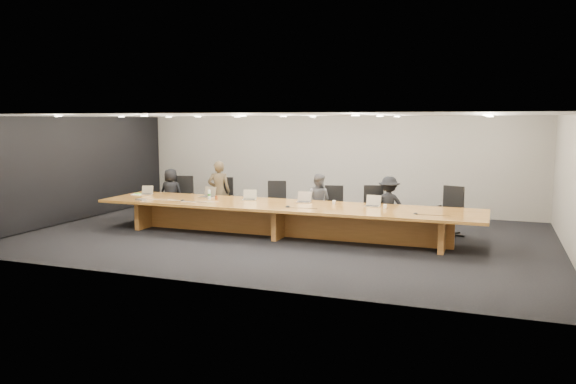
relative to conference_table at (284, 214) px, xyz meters
name	(u,v)px	position (x,y,z in m)	size (l,w,h in m)	color
ground	(284,236)	(0.00, 0.00, -0.52)	(12.00, 12.00, 0.00)	black
back_wall	(331,164)	(0.00, 4.00, 0.88)	(12.00, 0.02, 2.80)	#B1ABA1
left_wall_panel	(75,170)	(-5.94, 0.00, 0.85)	(0.08, 7.84, 2.74)	black
conference_table	(284,214)	(0.00, 0.00, 0.00)	(9.00, 1.80, 0.75)	brown
chair_far_left	(182,197)	(-3.48, 1.32, 0.07)	(0.60, 0.60, 1.17)	black
chair_left	(221,199)	(-2.25, 1.24, 0.07)	(0.60, 0.60, 1.19)	black
chair_mid_left	(276,203)	(-0.69, 1.29, 0.05)	(0.58, 0.58, 1.14)	black
chair_mid_right	(333,207)	(0.86, 1.21, 0.02)	(0.56, 0.56, 1.09)	black
chair_right	(374,209)	(1.88, 1.19, 0.05)	(0.58, 0.58, 1.14)	black
chair_far_right	(449,211)	(3.60, 1.34, 0.07)	(0.60, 0.60, 1.18)	black
person_a	(171,193)	(-3.81, 1.28, 0.16)	(0.66, 0.43, 1.36)	black
person_b	(219,192)	(-2.25, 1.13, 0.29)	(0.59, 0.39, 1.62)	#3C3120
person_c	(318,201)	(0.44, 1.27, 0.16)	(0.66, 0.52, 1.36)	#535355
person_d	(389,205)	(2.22, 1.21, 0.16)	(0.88, 0.50, 1.36)	black
laptop_a	(146,190)	(-3.96, 0.35, 0.35)	(0.30, 0.22, 0.23)	tan
laptop_b	(207,192)	(-2.21, 0.40, 0.37)	(0.35, 0.26, 0.28)	#C5B797
laptop_c	(249,195)	(-1.03, 0.36, 0.36)	(0.32, 0.24, 0.26)	beige
laptop_d	(303,197)	(0.35, 0.41, 0.36)	(0.33, 0.24, 0.26)	tan
laptop_e	(372,201)	(2.00, 0.36, 0.36)	(0.33, 0.24, 0.26)	beige
water_bottle	(209,195)	(-2.00, 0.13, 0.34)	(0.07, 0.07, 0.23)	silver
amber_mug	(216,198)	(-1.83, 0.17, 0.28)	(0.07, 0.07, 0.09)	brown
paper_cup_near	(334,202)	(1.10, 0.40, 0.28)	(0.08, 0.08, 0.09)	silver
paper_cup_far	(385,207)	(2.32, 0.19, 0.27)	(0.08, 0.08, 0.09)	white
notepad	(137,194)	(-4.16, 0.23, 0.24)	(0.28, 0.22, 0.02)	white
lime_gadget	(138,194)	(-4.16, 0.24, 0.26)	(0.15, 0.08, 0.02)	#68D037
av_box	(141,200)	(-3.47, -0.61, 0.25)	(0.23, 0.17, 0.03)	#ACACB1
mic_left	(183,200)	(-2.48, -0.32, 0.25)	(0.12, 0.12, 0.03)	black
mic_center	(288,206)	(0.23, -0.35, 0.25)	(0.13, 0.13, 0.03)	black
mic_right	(416,213)	(3.05, -0.30, 0.24)	(0.11, 0.11, 0.03)	black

